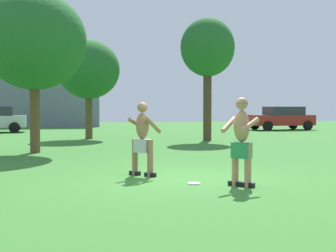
# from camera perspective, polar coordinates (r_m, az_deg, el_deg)

# --- Properties ---
(ground_plane) EXTENTS (80.00, 80.00, 0.00)m
(ground_plane) POSITION_cam_1_polar(r_m,az_deg,el_deg) (10.18, 2.42, -6.30)
(ground_plane) COLOR #38752D
(player_with_cap) EXTENTS (0.78, 0.77, 1.71)m
(player_with_cap) POSITION_cam_1_polar(r_m,az_deg,el_deg) (9.19, 8.71, -1.36)
(player_with_cap) COLOR black
(player_with_cap) RESTS_ON ground_plane
(player_in_gray) EXTENTS (0.76, 0.71, 1.62)m
(player_in_gray) POSITION_cam_1_polar(r_m,az_deg,el_deg) (10.56, -3.03, -1.38)
(player_in_gray) COLOR black
(player_in_gray) RESTS_ON ground_plane
(frisbee) EXTENTS (0.26, 0.26, 0.03)m
(frisbee) POSITION_cam_1_polar(r_m,az_deg,el_deg) (9.50, 3.10, -6.83)
(frisbee) COLOR white
(frisbee) RESTS_ON ground_plane
(car_red_near_post) EXTENTS (4.45, 2.35, 1.58)m
(car_red_near_post) POSITION_cam_1_polar(r_m,az_deg,el_deg) (33.41, 13.35, 0.95)
(car_red_near_post) COLOR maroon
(car_red_near_post) RESTS_ON ground_plane
(outbuilding_behind_lot) EXTENTS (12.28, 4.17, 4.38)m
(outbuilding_behind_lot) POSITION_cam_1_polar(r_m,az_deg,el_deg) (40.04, -16.82, 3.07)
(outbuilding_behind_lot) COLOR slate
(outbuilding_behind_lot) RESTS_ON ground_plane
(tree_right_field) EXTENTS (2.47, 2.47, 5.60)m
(tree_right_field) POSITION_cam_1_polar(r_m,az_deg,el_deg) (22.23, 4.71, 9.11)
(tree_right_field) COLOR #4C3823
(tree_right_field) RESTS_ON ground_plane
(tree_behind_players) EXTENTS (3.00, 3.00, 4.78)m
(tree_behind_players) POSITION_cam_1_polar(r_m,az_deg,el_deg) (23.63, -9.41, 6.59)
(tree_behind_players) COLOR brown
(tree_behind_players) RESTS_ON ground_plane
(tree_near_building) EXTENTS (3.47, 3.47, 5.34)m
(tree_near_building) POSITION_cam_1_polar(r_m,az_deg,el_deg) (16.74, -15.61, 9.66)
(tree_near_building) COLOR brown
(tree_near_building) RESTS_ON ground_plane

